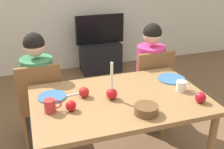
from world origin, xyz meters
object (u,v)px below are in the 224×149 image
candle_centerpiece (112,92)px  apple_near_candle (84,92)px  mug_left (50,106)px  apple_by_left_plate (71,106)px  dining_table (120,107)px  plate_left (52,97)px  person_left_child (40,93)px  plate_right (172,79)px  chair_left (41,100)px  person_right_child (150,78)px  tv (100,29)px  mug_right (181,86)px  tv_stand (100,57)px  chair_right (151,83)px  bowl_walnuts (146,110)px  apple_by_right_mug (201,98)px

candle_centerpiece → apple_near_candle: size_ratio=3.68×
mug_left → candle_centerpiece: bearing=5.4°
apple_by_left_plate → dining_table: bearing=10.5°
candle_centerpiece → plate_left: bearing=158.7°
mug_left → person_left_child: bearing=93.9°
plate_right → mug_left: bearing=-168.4°
chair_left → plate_right: chair_left is taller
person_right_child → plate_left: size_ratio=5.16×
person_left_child → tv: size_ratio=1.48×
mug_right → chair_left: bearing=150.2°
tv_stand → candle_centerpiece: 2.44m
person_right_child → candle_centerpiece: person_right_child is taller
chair_left → tv_stand: chair_left is taller
mug_right → apple_near_candle: (-0.81, 0.15, -0.00)m
person_left_child → chair_left: bearing=-90.0°
mug_left → apple_near_candle: size_ratio=1.53×
candle_centerpiece → plate_right: bearing=16.2°
dining_table → tv_stand: size_ratio=2.19×
tv_stand → plate_left: plate_left is taller
chair_left → chair_right: size_ratio=1.00×
bowl_walnuts → apple_by_left_plate: size_ratio=2.20×
person_right_child → apple_near_candle: size_ratio=13.76×
tv_stand → plate_left: size_ratio=2.82×
apple_near_candle → apple_by_right_mug: (0.84, -0.37, 0.00)m
plate_left → mug_right: mug_right is taller
person_left_child → mug_left: bearing=-86.1°
chair_right → person_right_child: 0.07m
apple_near_candle → apple_by_left_plate: bearing=-127.9°
plate_right → apple_near_candle: 0.85m
mug_left → bowl_walnuts: bearing=-19.8°
chair_right → mug_left: bearing=-149.9°
person_right_child → apple_by_left_plate: 1.24m
dining_table → apple_near_candle: 0.31m
tv → candle_centerpiece: (-0.54, -2.30, 0.11)m
person_right_child → tv_stand: (-0.10, 1.66, -0.33)m
dining_table → person_left_child: person_left_child is taller
apple_by_left_plate → person_left_child: bearing=105.0°
candle_centerpiece → mug_right: size_ratio=2.47×
tv → mug_right: bearing=-88.6°
mug_right → candle_centerpiece: bearing=176.1°
candle_centerpiece → chair_left: bearing=131.1°
mug_right → apple_by_right_mug: (0.03, -0.22, -0.00)m
tv_stand → apple_near_candle: 2.39m
dining_table → plate_left: size_ratio=6.17×
tv → tv_stand: bearing=-90.0°
plate_right → chair_left: bearing=160.1°
tv_stand → bowl_walnuts: 2.67m
tv_stand → mug_right: bearing=-88.6°
person_right_child → mug_left: bearing=-148.6°
person_left_child → tv: bearing=57.0°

